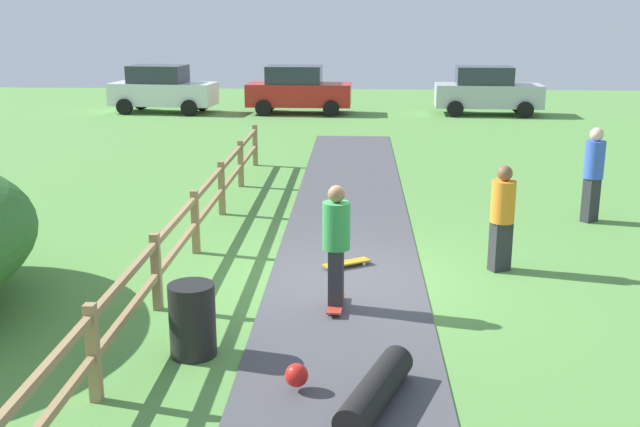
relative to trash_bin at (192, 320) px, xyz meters
name	(u,v)px	position (x,y,z in m)	size (l,w,h in m)	color
ground_plane	(346,281)	(1.80, 2.70, -0.45)	(60.00, 60.00, 0.00)	#568E42
asphalt_path	(346,280)	(1.80, 2.70, -0.44)	(2.40, 28.00, 0.02)	#47474C
wooden_fence	(178,237)	(-0.80, 2.70, 0.22)	(0.12, 18.12, 1.10)	#997A51
trash_bin	(192,320)	(0.00, 0.00, 0.00)	(0.56, 0.56, 0.90)	black
skater_riding	(336,241)	(1.68, 1.53, 0.55)	(0.40, 0.81, 1.75)	#B23326
skater_fallen	(369,389)	(2.10, -1.15, -0.25)	(1.42, 1.60, 0.36)	black
skateboard_loose	(347,263)	(1.80, 3.30, -0.36)	(0.79, 0.59, 0.08)	#BF8C19
bystander_blue	(593,170)	(6.56, 6.38, 0.59)	(0.53, 0.53, 1.87)	#2D2D33
bystander_orange	(502,214)	(4.25, 3.33, 0.49)	(0.51, 0.51, 1.71)	#2D2D33
parked_car_white	(162,89)	(-6.07, 22.55, 0.51)	(4.35, 2.32, 1.92)	silver
parked_car_red	(298,90)	(-0.49, 22.55, 0.51)	(4.23, 2.06, 1.92)	red
parked_car_silver	(487,91)	(7.12, 22.55, 0.51)	(4.27, 2.15, 1.92)	#B7B7BC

